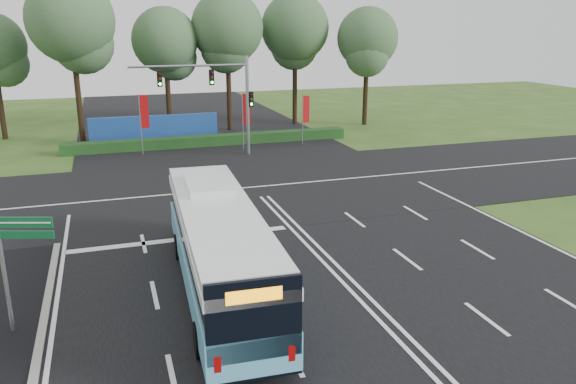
% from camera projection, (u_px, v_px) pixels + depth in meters
% --- Properties ---
extents(ground, '(120.00, 120.00, 0.00)m').
position_uv_depth(ground, '(331.00, 271.00, 21.45)').
color(ground, '#2E511B').
rests_on(ground, ground).
extents(road_main, '(20.00, 120.00, 0.04)m').
position_uv_depth(road_main, '(331.00, 270.00, 21.45)').
color(road_main, black).
rests_on(road_main, ground).
extents(road_cross, '(120.00, 14.00, 0.05)m').
position_uv_depth(road_cross, '(251.00, 188.00, 32.37)').
color(road_cross, black).
rests_on(road_cross, ground).
extents(kerb_strip, '(0.25, 18.00, 0.12)m').
position_uv_depth(kerb_strip, '(37.00, 359.00, 15.68)').
color(kerb_strip, gray).
rests_on(kerb_strip, ground).
extents(city_bus, '(3.10, 12.05, 3.43)m').
position_uv_depth(city_bus, '(219.00, 247.00, 19.25)').
color(city_bus, '#60BBE0').
rests_on(city_bus, ground).
extents(street_sign, '(1.62, 0.60, 4.33)m').
position_uv_depth(street_sign, '(13.00, 250.00, 16.41)').
color(street_sign, gray).
rests_on(street_sign, ground).
extents(banner_flag_left, '(0.64, 0.20, 4.40)m').
position_uv_depth(banner_flag_left, '(143.00, 115.00, 39.85)').
color(banner_flag_left, gray).
rests_on(banner_flag_left, ground).
extents(banner_flag_mid, '(0.60, 0.27, 4.30)m').
position_uv_depth(banner_flag_mid, '(246.00, 113.00, 41.51)').
color(banner_flag_mid, gray).
rests_on(banner_flag_mid, ground).
extents(banner_flag_right, '(0.58, 0.06, 3.91)m').
position_uv_depth(banner_flag_right, '(305.00, 112.00, 43.42)').
color(banner_flag_right, gray).
rests_on(banner_flag_right, ground).
extents(traffic_light_gantry, '(8.41, 0.28, 7.00)m').
position_uv_depth(traffic_light_gantry, '(222.00, 91.00, 38.85)').
color(traffic_light_gantry, gray).
rests_on(traffic_light_gantry, ground).
extents(hedge, '(22.00, 1.20, 0.80)m').
position_uv_depth(hedge, '(211.00, 141.00, 43.65)').
color(hedge, '#153312').
rests_on(hedge, ground).
extents(blue_hoarding, '(10.00, 0.30, 2.20)m').
position_uv_depth(blue_hoarding, '(155.00, 129.00, 44.53)').
color(blue_hoarding, navy).
rests_on(blue_hoarding, ground).
extents(eucalyptus_row, '(42.12, 9.32, 12.71)m').
position_uv_depth(eucalyptus_row, '(169.00, 33.00, 46.54)').
color(eucalyptus_row, black).
rests_on(eucalyptus_row, ground).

